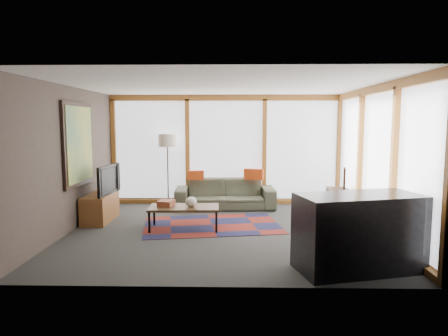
{
  "coord_description": "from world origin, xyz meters",
  "views": [
    {
      "loc": [
        0.16,
        -7.07,
        1.96
      ],
      "look_at": [
        0.0,
        0.4,
        1.1
      ],
      "focal_mm": 32.0,
      "sensor_mm": 36.0,
      "label": 1
    }
  ],
  "objects_px": {
    "tv_console": "(100,207)",
    "bar_counter": "(358,232)",
    "coffee_table": "(184,218)",
    "sofa": "(225,194)",
    "floor_lamp": "(168,170)",
    "television": "(104,180)",
    "bookshelf": "(349,209)"
  },
  "relations": [
    {
      "from": "tv_console",
      "to": "bar_counter",
      "type": "height_order",
      "value": "bar_counter"
    },
    {
      "from": "coffee_table",
      "to": "tv_console",
      "type": "xyz_separation_m",
      "value": [
        -1.74,
        0.58,
        0.06
      ]
    },
    {
      "from": "sofa",
      "to": "floor_lamp",
      "type": "xyz_separation_m",
      "value": [
        -1.36,
        0.29,
        0.51
      ]
    },
    {
      "from": "floor_lamp",
      "to": "coffee_table",
      "type": "relative_size",
      "value": 1.33
    },
    {
      "from": "tv_console",
      "to": "television",
      "type": "distance_m",
      "value": 0.57
    },
    {
      "from": "tv_console",
      "to": "bar_counter",
      "type": "relative_size",
      "value": 0.68
    },
    {
      "from": "bookshelf",
      "to": "television",
      "type": "height_order",
      "value": "television"
    },
    {
      "from": "sofa",
      "to": "coffee_table",
      "type": "distance_m",
      "value": 1.99
    },
    {
      "from": "coffee_table",
      "to": "television",
      "type": "bearing_deg",
      "value": 160.63
    },
    {
      "from": "tv_console",
      "to": "bookshelf",
      "type": "bearing_deg",
      "value": -0.53
    },
    {
      "from": "sofa",
      "to": "bookshelf",
      "type": "bearing_deg",
      "value": -31.26
    },
    {
      "from": "bookshelf",
      "to": "television",
      "type": "xyz_separation_m",
      "value": [
        -4.81,
        0.05,
        0.56
      ]
    },
    {
      "from": "sofa",
      "to": "floor_lamp",
      "type": "bearing_deg",
      "value": 165.27
    },
    {
      "from": "floor_lamp",
      "to": "television",
      "type": "xyz_separation_m",
      "value": [
        -1.01,
        -1.56,
        -0.01
      ]
    },
    {
      "from": "floor_lamp",
      "to": "bookshelf",
      "type": "relative_size",
      "value": 0.78
    },
    {
      "from": "floor_lamp",
      "to": "bookshelf",
      "type": "height_order",
      "value": "floor_lamp"
    },
    {
      "from": "coffee_table",
      "to": "television",
      "type": "xyz_separation_m",
      "value": [
        -1.65,
        0.58,
        0.62
      ]
    },
    {
      "from": "television",
      "to": "bar_counter",
      "type": "xyz_separation_m",
      "value": [
        4.21,
        -2.56,
        -0.32
      ]
    },
    {
      "from": "television",
      "to": "sofa",
      "type": "bearing_deg",
      "value": -55.98
    },
    {
      "from": "bookshelf",
      "to": "television",
      "type": "distance_m",
      "value": 4.84
    },
    {
      "from": "bookshelf",
      "to": "tv_console",
      "type": "relative_size",
      "value": 2.0
    },
    {
      "from": "sofa",
      "to": "bar_counter",
      "type": "bearing_deg",
      "value": -67.16
    },
    {
      "from": "sofa",
      "to": "television",
      "type": "height_order",
      "value": "television"
    },
    {
      "from": "sofa",
      "to": "bookshelf",
      "type": "relative_size",
      "value": 1.04
    },
    {
      "from": "sofa",
      "to": "bookshelf",
      "type": "xyz_separation_m",
      "value": [
        2.44,
        -1.32,
        -0.06
      ]
    },
    {
      "from": "tv_console",
      "to": "sofa",
      "type": "bearing_deg",
      "value": 27.48
    },
    {
      "from": "bookshelf",
      "to": "tv_console",
      "type": "height_order",
      "value": "same"
    },
    {
      "from": "sofa",
      "to": "tv_console",
      "type": "height_order",
      "value": "sofa"
    },
    {
      "from": "coffee_table",
      "to": "tv_console",
      "type": "relative_size",
      "value": 1.16
    },
    {
      "from": "bookshelf",
      "to": "bar_counter",
      "type": "height_order",
      "value": "bar_counter"
    },
    {
      "from": "sofa",
      "to": "bar_counter",
      "type": "height_order",
      "value": "bar_counter"
    },
    {
      "from": "coffee_table",
      "to": "bar_counter",
      "type": "distance_m",
      "value": 3.25
    }
  ]
}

